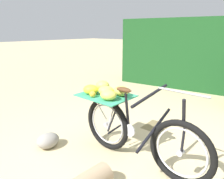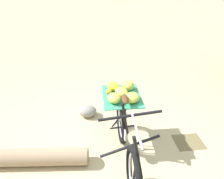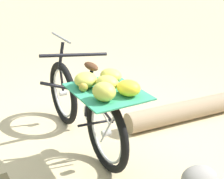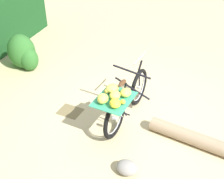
% 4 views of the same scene
% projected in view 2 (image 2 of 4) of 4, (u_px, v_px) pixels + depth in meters
% --- Properties ---
extents(ground_plane, '(60.00, 60.00, 0.00)m').
position_uv_depth(ground_plane, '(107.00, 165.00, 2.77)').
color(ground_plane, '#C6B284').
extents(bicycle, '(0.71, 1.78, 1.03)m').
position_uv_depth(bicycle, '(125.00, 128.00, 2.67)').
color(bicycle, black).
rests_on(bicycle, ground_plane).
extents(fallen_log, '(2.10, 0.42, 0.24)m').
position_uv_depth(fallen_log, '(11.00, 158.00, 2.74)').
color(fallen_log, '#9E8466').
rests_on(fallen_log, ground_plane).
extents(path_stone, '(0.33, 0.27, 0.20)m').
position_uv_depth(path_stone, '(88.00, 111.00, 3.72)').
color(path_stone, gray).
rests_on(path_stone, ground_plane).
extents(leaf_litter_patch, '(0.44, 0.36, 0.01)m').
position_uv_depth(leaf_litter_patch, '(189.00, 142.00, 3.16)').
color(leaf_litter_patch, olive).
rests_on(leaf_litter_patch, ground_plane).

